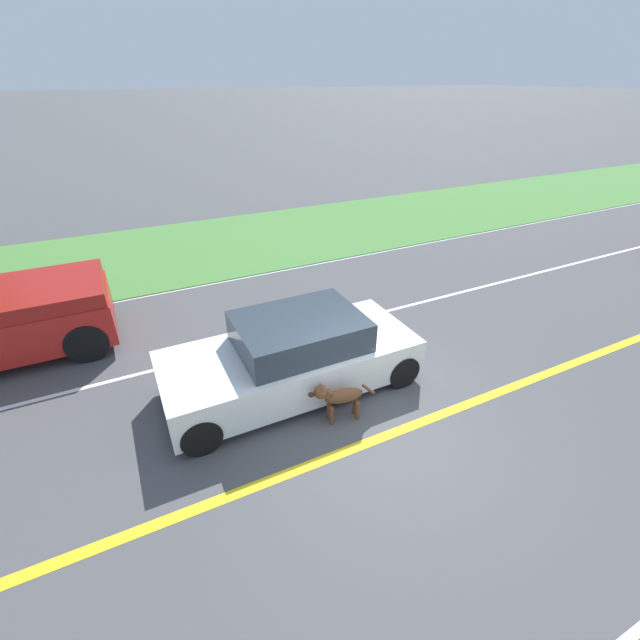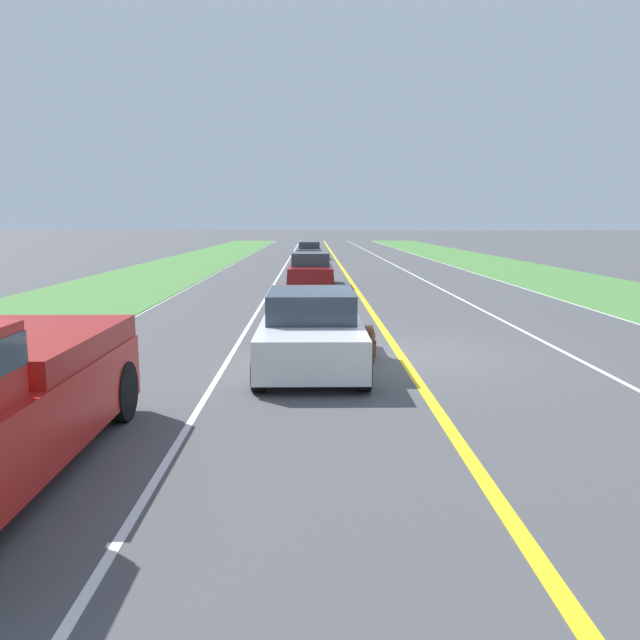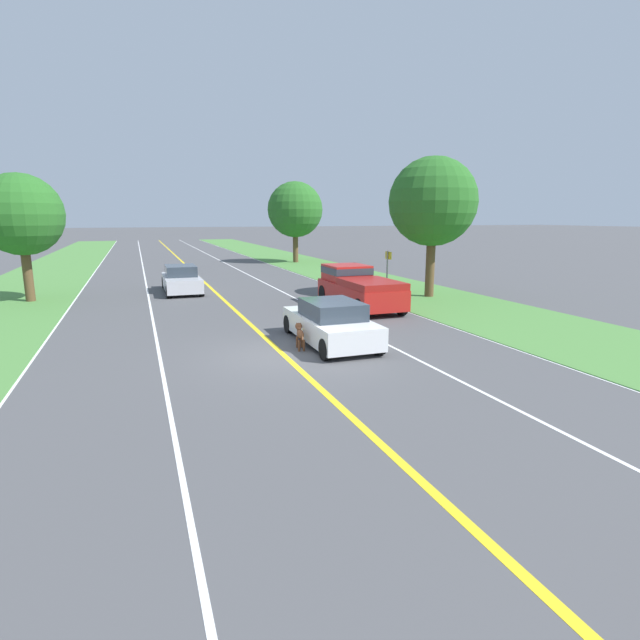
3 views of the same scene
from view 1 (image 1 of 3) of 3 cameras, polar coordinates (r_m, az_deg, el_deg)
The scene contains 7 objects.
ground_plane at distance 7.23m, azimuth 9.06°, elevation -14.92°, with size 400.00×400.00×0.00m, color #4C4C4F.
centre_divider_line at distance 7.23m, azimuth 9.07°, elevation -14.90°, with size 0.18×160.00×0.01m, color yellow.
lane_edge_line_right at distance 12.57m, azimuth -9.15°, elevation 5.82°, with size 0.14×160.00×0.01m, color white.
lane_dash_same_dir at distance 9.64m, azimuth -2.64°, elevation -1.74°, with size 0.10×160.00×0.01m, color white.
grass_verge_right at distance 15.27m, azimuth -12.72°, elevation 9.90°, with size 6.00×160.00×0.03m, color #4C843D.
ego_car at distance 7.71m, azimuth -3.64°, elevation -4.88°, with size 1.92×4.52×1.42m.
dog at distance 7.10m, azimuth 2.44°, elevation -10.16°, with size 0.36×1.15×0.78m.
Camera 1 is at (-4.05, 3.22, 5.06)m, focal length 24.00 mm.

